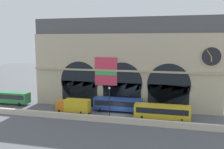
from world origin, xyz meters
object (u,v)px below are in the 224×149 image
at_px(bus_mideast, 162,112).
at_px(street_lamp_quayside, 109,99).
at_px(box_truck_midwest, 74,106).
at_px(bus_center, 118,104).
at_px(bus_westmost, 9,97).

xyz_separation_m(bus_mideast, street_lamp_quayside, (-10.06, -3.07, 2.63)).
xyz_separation_m(box_truck_midwest, bus_mideast, (19.06, -0.25, 0.08)).
bearing_deg(bus_center, bus_mideast, -19.73).
distance_m(bus_center, street_lamp_quayside, 7.10).
xyz_separation_m(bus_westmost, bus_center, (28.19, 0.09, 0.00)).
height_order(bus_center, bus_mideast, same).
relative_size(bus_westmost, box_truck_midwest, 1.47).
distance_m(box_truck_midwest, bus_center, 9.83).
distance_m(bus_westmost, bus_center, 28.19).
bearing_deg(box_truck_midwest, street_lamp_quayside, -20.26).
distance_m(bus_westmost, box_truck_midwest, 19.18).
bearing_deg(bus_westmost, bus_mideast, -5.15).
bearing_deg(bus_westmost, street_lamp_quayside, -13.10).
bearing_deg(bus_mideast, box_truck_midwest, 179.26).
distance_m(bus_center, bus_mideast, 10.40).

